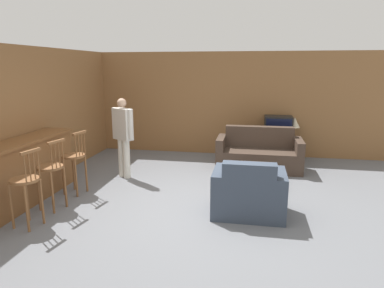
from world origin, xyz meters
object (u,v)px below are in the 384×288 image
at_px(book_on_table, 253,165).
at_px(armchair_near, 249,195).
at_px(tv_unit, 277,149).
at_px(couch_far, 259,154).
at_px(bar_chair_far, 74,161).
at_px(coffee_table, 256,171).
at_px(table_lamp, 295,123).
at_px(bar_chair_mid, 51,173).
at_px(person_by_window, 123,134).
at_px(bar_chair_near, 26,186).
at_px(tv, 278,128).

bearing_deg(book_on_table, armchair_near, -91.76).
distance_m(armchair_near, tv_unit, 3.51).
bearing_deg(couch_far, armchair_near, -93.92).
xyz_separation_m(bar_chair_far, couch_far, (3.24, 2.12, -0.28)).
distance_m(coffee_table, table_lamp, 2.41).
height_order(bar_chair_far, couch_far, bar_chair_far).
height_order(bar_chair_mid, person_by_window, person_by_window).
xyz_separation_m(couch_far, book_on_table, (-0.13, -1.09, 0.07)).
distance_m(coffee_table, book_on_table, 0.17).
height_order(bar_chair_far, person_by_window, person_by_window).
bearing_deg(book_on_table, bar_chair_far, -161.63).
bearing_deg(bar_chair_near, bar_chair_mid, 90.01).
xyz_separation_m(bar_chair_far, book_on_table, (3.11, 1.03, -0.21)).
height_order(tv_unit, tv, tv).
relative_size(bar_chair_near, tv_unit, 1.08).
distance_m(couch_far, armchair_near, 2.52).
distance_m(bar_chair_near, coffee_table, 3.90).
distance_m(tv_unit, tv, 0.53).
relative_size(tv, person_by_window, 0.41).
xyz_separation_m(coffee_table, book_on_table, (-0.07, 0.13, 0.07)).
xyz_separation_m(bar_chair_far, armchair_near, (3.07, -0.39, -0.28)).
relative_size(coffee_table, person_by_window, 0.53).
bearing_deg(book_on_table, tv_unit, 74.13).
height_order(tv_unit, person_by_window, person_by_window).
distance_m(couch_far, tv, 1.14).
bearing_deg(bar_chair_mid, coffee_table, 26.81).
xyz_separation_m(armchair_near, coffee_table, (0.12, 1.28, -0.00)).
distance_m(bar_chair_mid, table_lamp, 5.56).
relative_size(couch_far, book_on_table, 10.14).
distance_m(bar_chair_near, book_on_table, 3.91).
bearing_deg(bar_chair_far, bar_chair_mid, -90.01).
height_order(couch_far, person_by_window, person_by_window).
relative_size(bar_chair_near, armchair_near, 1.04).
height_order(bar_chair_near, book_on_table, bar_chair_near).
bearing_deg(person_by_window, couch_far, 21.95).
bearing_deg(coffee_table, book_on_table, 118.60).
bearing_deg(couch_far, coffee_table, -92.58).
xyz_separation_m(bar_chair_near, couch_far, (3.24, 3.46, -0.28)).
relative_size(tv, table_lamp, 1.24).
bearing_deg(tv_unit, armchair_near, -100.21).
bearing_deg(tv_unit, book_on_table, -105.87).
relative_size(bar_chair_near, coffee_table, 1.31).
relative_size(bar_chair_near, bar_chair_far, 1.00).
distance_m(bar_chair_mid, person_by_window, 1.84).
bearing_deg(coffee_table, couch_far, 87.42).
xyz_separation_m(bar_chair_near, table_lamp, (4.07, 4.40, 0.29)).
bearing_deg(book_on_table, tv, 74.10).
relative_size(bar_chair_far, table_lamp, 2.13).
bearing_deg(tv, couch_far, -115.63).
height_order(armchair_near, tv, tv).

